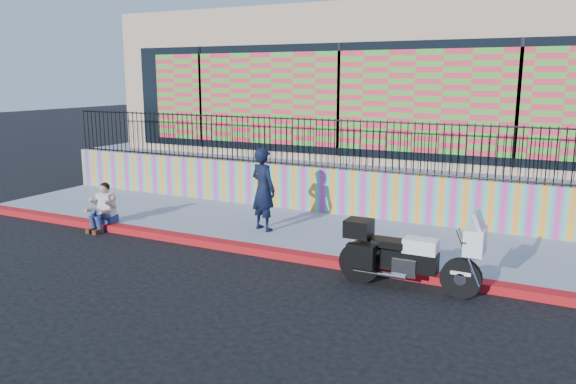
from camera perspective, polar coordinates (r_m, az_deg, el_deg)
The scene contains 10 objects.
ground at distance 11.13m, azimuth -3.02°, elevation -6.31°, with size 90.00×90.00×0.00m, color black.
red_curb at distance 11.10m, azimuth -3.02°, elevation -5.94°, with size 16.00×0.30×0.15m, color #A5150B.
sidewalk at distance 12.50m, azimuth 0.74°, elevation -3.91°, with size 16.00×3.00×0.15m, color #878FA3.
mural_wall at distance 13.77m, azimuth 3.67°, elevation 0.20°, with size 16.00×0.20×1.10m, color #D53897.
metal_fence at distance 13.59m, azimuth 3.73°, elevation 4.96°, with size 15.80×0.04×1.20m, color black, non-canonical shape.
elevated_platform at distance 18.52m, azimuth 9.88°, elevation 2.77°, with size 16.00×10.00×1.25m, color #878FA3.
storefront_building at distance 18.10m, azimuth 9.97°, elevation 10.91°, with size 14.00×8.06×4.00m.
police_motorcycle at distance 9.39m, azimuth 11.97°, elevation -6.13°, with size 2.30×0.76×1.43m.
police_officer at distance 12.07m, azimuth -2.54°, elevation 0.28°, with size 0.66×0.43×1.80m, color black.
seated_man at distance 13.33m, azimuth -18.38°, elevation -1.87°, with size 0.54×0.71×1.06m.
Camera 1 is at (5.28, -9.18, 3.42)m, focal length 35.00 mm.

